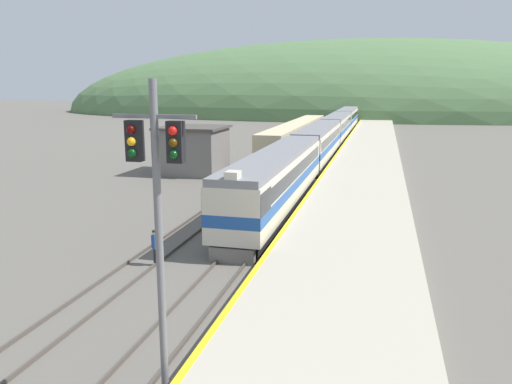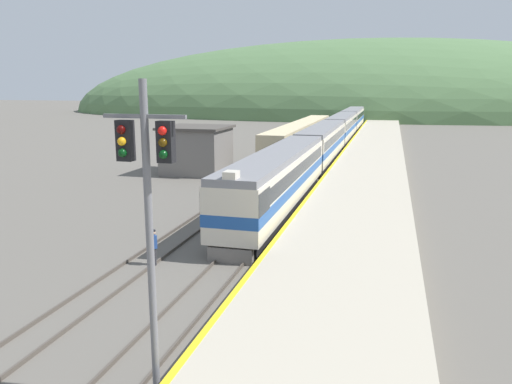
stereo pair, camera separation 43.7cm
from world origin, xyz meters
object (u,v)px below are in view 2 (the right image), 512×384
Objects in this scene: carriage_third at (342,127)px; track_worker at (154,245)px; siding_train at (301,136)px; carriage_second at (323,143)px; carriage_fourth at (353,118)px; signal_mast_main at (148,198)px; express_train_lead_car at (278,179)px.

carriage_third reaches higher than track_worker.
track_worker is at bearing -93.52° from carriage_third.
siding_train is 20.21× the size of track_worker.
carriage_third is 56.30m from track_worker.
carriage_third is at bearing 90.00° from carriage_second.
signal_mast_main reaches higher than carriage_fourth.
express_train_lead_car is 12.27m from track_worker.
carriage_second is 0.60× the size of siding_train.
express_train_lead_car reaches higher than carriage_second.
carriage_second is (0.00, 22.58, -0.01)m from express_train_lead_car.
siding_train is 4.09× the size of signal_mast_main.
carriage_fourth is (0.00, 21.90, 0.00)m from carriage_third.
express_train_lead_car is 12.58× the size of track_worker.
signal_mast_main reaches higher than express_train_lead_car.
carriage_second is 10.59m from siding_train.
carriage_fourth reaches higher than siding_train.
express_train_lead_car is 44.48m from carriage_third.
signal_mast_main is at bearing -86.38° from express_train_lead_car.
carriage_second is 43.80m from carriage_fourth.
carriage_third is (0.00, 21.90, 0.00)m from carriage_second.
carriage_fourth is at bearing 87.47° from track_worker.
express_train_lead_car is at bearing -82.70° from siding_train.
carriage_third is 12.07× the size of track_worker.
siding_train is at bearing 90.89° from track_worker.
carriage_second and carriage_fourth have the same top height.
carriage_second is at bearing 84.25° from track_worker.
express_train_lead_car is at bearing 93.62° from signal_mast_main.
track_worker is at bearing -92.53° from carriage_fourth.
carriage_third is (0.00, 44.48, -0.01)m from express_train_lead_car.
track_worker is (-3.45, -56.18, -1.25)m from carriage_third.
express_train_lead_car is at bearing -90.00° from carriage_third.
signal_mast_main is at bearing -89.12° from carriage_fourth.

